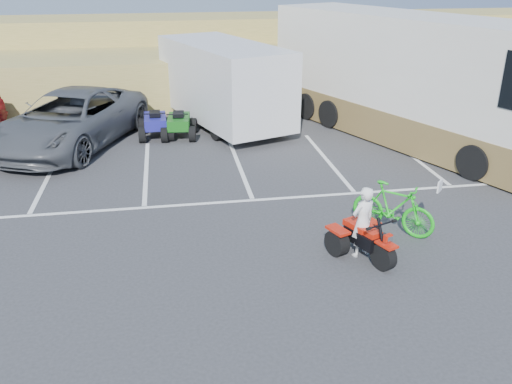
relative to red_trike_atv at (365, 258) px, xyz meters
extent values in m
plane|color=#323234|center=(-1.80, 0.81, 0.00)|extent=(100.00, 100.00, 0.00)
cube|color=white|center=(-7.20, 5.81, 0.00)|extent=(0.12, 5.00, 0.01)
cube|color=white|center=(-4.50, 5.81, 0.00)|extent=(0.12, 5.00, 0.01)
cube|color=white|center=(-1.80, 5.81, 0.00)|extent=(0.12, 5.00, 0.01)
cube|color=white|center=(0.90, 5.81, 0.00)|extent=(0.12, 5.00, 0.01)
cube|color=white|center=(3.60, 5.81, 0.00)|extent=(0.12, 5.00, 0.01)
cube|color=white|center=(6.30, 5.81, 0.00)|extent=(0.12, 5.00, 0.01)
cube|color=white|center=(-1.80, 3.21, 0.00)|extent=(28.00, 0.12, 0.01)
cube|color=olive|center=(-1.80, 14.81, 1.00)|extent=(40.00, 6.00, 2.00)
cube|color=olive|center=(-1.80, 18.31, 2.00)|extent=(40.00, 4.00, 2.20)
imported|color=white|center=(-0.06, 0.14, 0.75)|extent=(0.64, 0.54, 1.51)
imported|color=#14BF19|center=(0.98, 1.04, 0.57)|extent=(1.73, 1.71, 1.14)
imported|color=#494C51|center=(-6.86, 8.52, 0.88)|extent=(5.13, 6.94, 1.75)
cube|color=silver|center=(-1.72, 10.17, 1.62)|extent=(4.47, 6.74, 2.61)
cylinder|color=black|center=(-1.72, 10.17, 0.37)|extent=(2.41, 1.46, 0.73)
cube|color=silver|center=(4.10, 7.70, 2.03)|extent=(6.91, 11.16, 3.95)
cube|color=brown|center=(4.10, 7.70, 0.60)|extent=(6.97, 11.19, 1.10)
camera|label=1|loc=(-3.78, -9.11, 5.59)|focal=38.00mm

